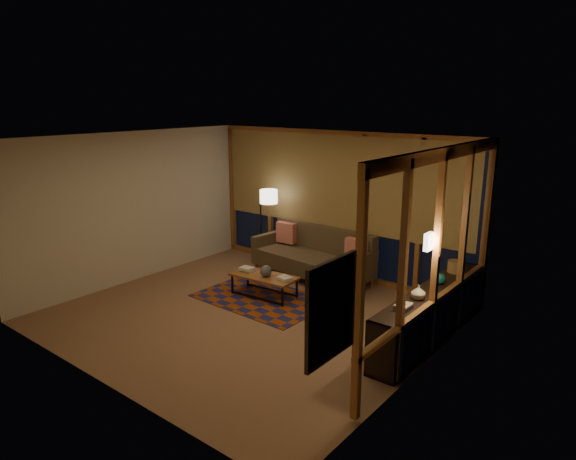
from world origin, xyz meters
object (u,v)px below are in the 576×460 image
Objects in this scene: coffee_table at (264,286)px; floor_lamp at (261,225)px; sofa at (312,255)px; bookshelf at (430,314)px.

floor_lamp reaches higher than coffee_table.
bookshelf is at bearing -14.44° from sofa.
sofa is at bearing 79.46° from coffee_table.
coffee_table is 0.72× the size of floor_lamp.
floor_lamp is (-1.39, 0.17, 0.31)m from sofa.
sofa is 1.24m from coffee_table.
floor_lamp is at bearing 177.91° from sofa.
bookshelf is (2.71, -0.95, -0.10)m from sofa.
floor_lamp is (-1.28, 1.38, 0.59)m from coffee_table.
coffee_table is at bearing -174.77° from bookshelf.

